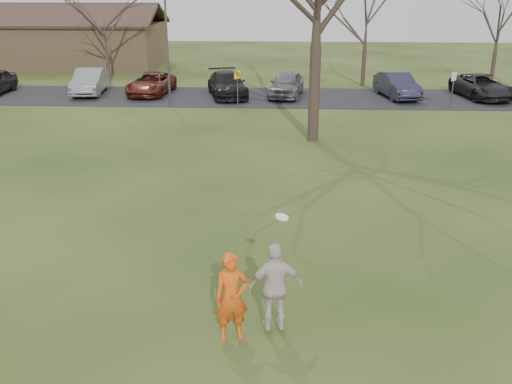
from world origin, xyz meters
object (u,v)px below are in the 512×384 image
(car_4, at_px, (286,84))
(lamp_post, at_px, (167,35))
(player_defender, at_px, (232,297))
(car_6, at_px, (482,86))
(car_1, at_px, (90,81))
(car_3, at_px, (227,84))
(car_5, at_px, (397,85))
(building, at_px, (39,43))
(catching_play, at_px, (276,287))
(car_2, at_px, (151,84))

(car_4, xyz_separation_m, lamp_post, (-6.77, -2.76, 3.16))
(player_defender, relative_size, lamp_post, 0.30)
(lamp_post, bearing_deg, player_defender, -75.96)
(car_4, distance_m, car_6, 11.97)
(car_1, height_order, car_3, car_1)
(car_3, bearing_deg, car_4, -11.56)
(car_1, bearing_deg, car_6, -6.84)
(player_defender, relative_size, car_4, 0.42)
(car_3, distance_m, car_6, 15.64)
(car_5, distance_m, building, 30.36)
(player_defender, height_order, car_6, player_defender)
(car_6, relative_size, lamp_post, 0.81)
(car_6, xyz_separation_m, building, (-32.73, 12.54, 1.19))
(building, distance_m, lamp_post, 20.99)
(car_5, height_order, catching_play, catching_play)
(player_defender, bearing_deg, lamp_post, 88.21)
(lamp_post, bearing_deg, car_6, 8.99)
(car_1, height_order, car_2, car_1)
(car_3, distance_m, car_4, 3.67)
(lamp_post, bearing_deg, car_4, 22.17)
(car_3, bearing_deg, car_5, -12.71)
(car_2, distance_m, catching_play, 27.14)
(car_2, height_order, lamp_post, lamp_post)
(car_5, height_order, car_6, car_5)
(car_1, bearing_deg, lamp_post, -34.72)
(player_defender, distance_m, building, 43.29)
(car_6, bearing_deg, car_3, 172.17)
(player_defender, bearing_deg, car_6, 47.61)
(car_1, xyz_separation_m, catching_play, (12.32, -25.81, 0.23))
(catching_play, distance_m, lamp_post, 23.89)
(car_4, distance_m, catching_play, 25.53)
(car_6, bearing_deg, lamp_post, 179.90)
(building, bearing_deg, lamp_post, -47.91)
(car_2, height_order, car_4, car_4)
(car_4, height_order, building, building)
(car_1, distance_m, car_2, 3.93)
(player_defender, distance_m, car_1, 28.45)
(car_6, xyz_separation_m, lamp_post, (-18.73, -2.96, 3.22))
(player_defender, xyz_separation_m, car_1, (-11.46, 26.05, -0.11))
(car_1, xyz_separation_m, car_4, (12.47, -0.28, -0.02))
(player_defender, distance_m, car_5, 26.96)
(car_3, relative_size, car_5, 1.12)
(car_4, distance_m, building, 24.39)
(car_3, height_order, car_5, car_5)
(car_5, bearing_deg, player_defender, -117.78)
(car_2, distance_m, car_5, 15.33)
(car_4, bearing_deg, player_defender, -83.77)
(car_5, distance_m, car_6, 5.18)
(car_1, relative_size, car_2, 0.99)
(car_3, bearing_deg, car_2, 161.43)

